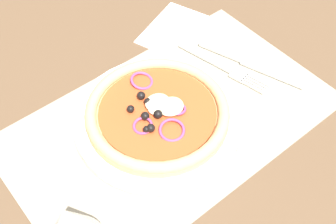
{
  "coord_description": "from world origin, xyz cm",
  "views": [
    {
      "loc": [
        27.94,
        33.48,
        55.97
      ],
      "look_at": [
        0.56,
        0.0,
        2.78
      ],
      "focal_mm": 47.79,
      "sensor_mm": 36.0,
      "label": 1
    }
  ],
  "objects_px": {
    "pizza": "(158,112)",
    "fork": "(226,69)",
    "knife": "(252,64)",
    "plate": "(158,119)",
    "napkin": "(181,32)"
  },
  "relations": [
    {
      "from": "fork",
      "to": "napkin",
      "type": "bearing_deg",
      "value": 165.0
    },
    {
      "from": "pizza",
      "to": "knife",
      "type": "distance_m",
      "value": 0.21
    },
    {
      "from": "plate",
      "to": "napkin",
      "type": "relative_size",
      "value": 1.91
    },
    {
      "from": "napkin",
      "to": "plate",
      "type": "bearing_deg",
      "value": 40.08
    },
    {
      "from": "plate",
      "to": "pizza",
      "type": "xyz_separation_m",
      "value": [
        -0.0,
        0.0,
        0.02
      ]
    },
    {
      "from": "fork",
      "to": "knife",
      "type": "height_order",
      "value": "knife"
    },
    {
      "from": "pizza",
      "to": "fork",
      "type": "distance_m",
      "value": 0.17
    },
    {
      "from": "knife",
      "to": "plate",
      "type": "bearing_deg",
      "value": -110.43
    },
    {
      "from": "pizza",
      "to": "fork",
      "type": "xyz_separation_m",
      "value": [
        -0.16,
        -0.02,
        -0.02
      ]
    },
    {
      "from": "fork",
      "to": "napkin",
      "type": "relative_size",
      "value": 1.3
    },
    {
      "from": "plate",
      "to": "napkin",
      "type": "bearing_deg",
      "value": -139.92
    },
    {
      "from": "fork",
      "to": "knife",
      "type": "bearing_deg",
      "value": 53.19
    },
    {
      "from": "pizza",
      "to": "napkin",
      "type": "relative_size",
      "value": 1.62
    },
    {
      "from": "pizza",
      "to": "fork",
      "type": "relative_size",
      "value": 1.24
    },
    {
      "from": "knife",
      "to": "napkin",
      "type": "relative_size",
      "value": 1.41
    }
  ]
}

